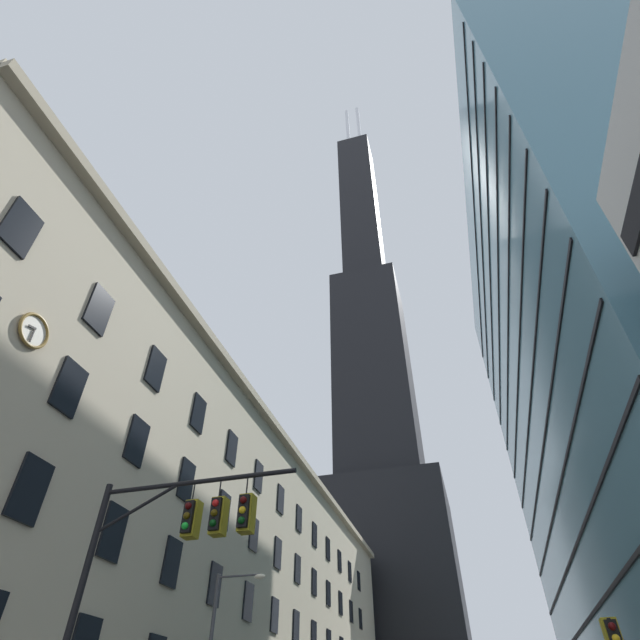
% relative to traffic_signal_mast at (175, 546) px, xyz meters
% --- Properties ---
extents(station_building, '(12.69, 73.36, 22.58)m').
position_rel_traffic_signal_mast_xyz_m(station_building, '(-12.56, 28.22, 5.60)').
color(station_building, '#BCAF93').
rests_on(station_building, ground).
extents(dark_skyscraper, '(22.63, 22.63, 183.79)m').
position_rel_traffic_signal_mast_xyz_m(dark_skyscraper, '(-5.76, 78.85, 46.46)').
color(dark_skyscraper, black).
rests_on(dark_skyscraper, ground).
extents(glass_office_midrise, '(18.81, 51.55, 54.54)m').
position_rel_traffic_signal_mast_xyz_m(glass_office_midrise, '(24.80, 30.73, 21.60)').
color(glass_office_midrise, teal).
rests_on(glass_office_midrise, ground).
extents(traffic_signal_mast, '(6.44, 0.63, 7.56)m').
position_rel_traffic_signal_mast_xyz_m(traffic_signal_mast, '(0.00, 0.00, 0.00)').
color(traffic_signal_mast, black).
rests_on(traffic_signal_mast, sidewalk_left).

